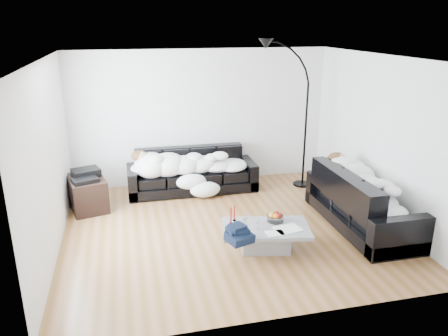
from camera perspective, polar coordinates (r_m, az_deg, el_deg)
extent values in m
plane|color=brown|center=(6.90, 0.57, -7.89)|extent=(5.00, 5.00, 0.00)
cube|color=silver|center=(8.56, -2.99, 6.61)|extent=(5.00, 0.02, 2.60)
cube|color=silver|center=(6.34, -21.93, 0.94)|extent=(0.02, 4.50, 2.60)
cube|color=silver|center=(7.41, 19.79, 3.62)|extent=(0.02, 4.50, 2.60)
plane|color=white|center=(6.19, 0.65, 14.19)|extent=(5.00, 5.00, 0.00)
cube|color=black|center=(8.27, -4.20, -0.38)|extent=(2.41, 0.83, 0.79)
cube|color=black|center=(7.14, 17.70, -3.92)|extent=(0.95, 2.21, 0.89)
ellipsoid|color=#0A3D47|center=(7.58, 14.94, -0.16)|extent=(0.42, 0.38, 0.20)
cube|color=#939699|center=(6.26, 5.44, -9.10)|extent=(1.32, 0.91, 0.35)
cylinder|color=white|center=(6.32, 6.70, -6.31)|extent=(0.30, 0.30, 0.15)
cylinder|color=white|center=(6.17, 2.91, -6.81)|extent=(0.07, 0.07, 0.16)
cylinder|color=white|center=(6.04, 2.60, -7.39)|extent=(0.08, 0.08, 0.16)
cylinder|color=white|center=(6.07, 4.44, -7.35)|extent=(0.08, 0.08, 0.15)
cylinder|color=maroon|center=(6.16, 0.91, -6.29)|extent=(0.05, 0.05, 0.26)
cylinder|color=maroon|center=(6.27, 1.37, -5.97)|extent=(0.05, 0.05, 0.23)
cube|color=silver|center=(6.14, 8.30, -7.85)|extent=(0.40, 0.34, 0.01)
cube|color=silver|center=(6.01, 6.67, -8.43)|extent=(0.25, 0.18, 0.01)
cube|color=black|center=(7.84, -17.40, -3.19)|extent=(0.74, 0.92, 0.56)
cube|color=black|center=(7.72, -17.64, -0.81)|extent=(0.53, 0.47, 0.13)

